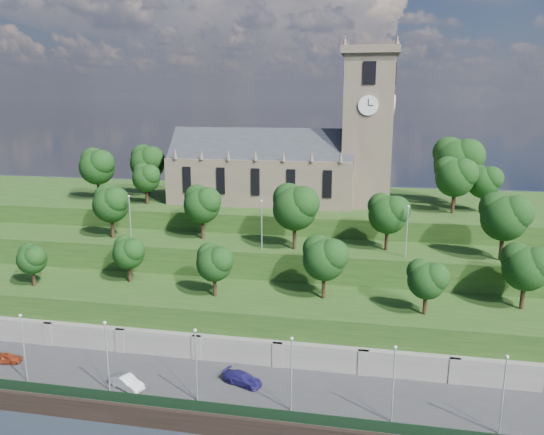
% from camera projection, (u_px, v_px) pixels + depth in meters
% --- Properties ---
extents(ground, '(320.00, 320.00, 0.00)m').
position_uv_depth(ground, '(209.00, 434.00, 53.54)').
color(ground, '#1A232B').
rests_on(ground, ground).
extents(promenade, '(160.00, 12.00, 2.00)m').
position_uv_depth(promenade, '(225.00, 393.00, 59.06)').
color(promenade, '#2D2D30').
rests_on(promenade, ground).
extents(quay_wall, '(160.00, 0.50, 2.20)m').
position_uv_depth(quay_wall, '(208.00, 424.00, 53.25)').
color(quay_wall, black).
rests_on(quay_wall, ground).
extents(fence, '(160.00, 0.10, 1.20)m').
position_uv_depth(fence, '(210.00, 407.00, 53.54)').
color(fence, black).
rests_on(fence, promenade).
extents(retaining_wall, '(160.00, 2.10, 5.00)m').
position_uv_depth(retaining_wall, '(238.00, 356.00, 64.45)').
color(retaining_wall, slate).
rests_on(retaining_wall, ground).
extents(embankment_lower, '(160.00, 12.00, 8.00)m').
position_uv_depth(embankment_lower, '(249.00, 324.00, 69.89)').
color(embankment_lower, '#203E14').
rests_on(embankment_lower, ground).
extents(embankment_upper, '(160.00, 10.00, 12.00)m').
position_uv_depth(embankment_upper, '(266.00, 282.00, 79.99)').
color(embankment_upper, '#203E14').
rests_on(embankment_upper, ground).
extents(hilltop, '(160.00, 32.00, 15.00)m').
position_uv_depth(hilltop, '(288.00, 237.00, 99.77)').
color(hilltop, '#203E14').
rests_on(hilltop, ground).
extents(church, '(38.60, 12.35, 27.60)m').
position_uv_depth(church, '(290.00, 160.00, 92.46)').
color(church, brown).
rests_on(church, hilltop).
extents(trees_lower, '(68.68, 8.96, 8.20)m').
position_uv_depth(trees_lower, '(310.00, 261.00, 66.81)').
color(trees_lower, black).
rests_on(trees_lower, embankment_lower).
extents(trees_upper, '(62.80, 8.94, 9.43)m').
position_uv_depth(trees_upper, '(304.00, 207.00, 75.37)').
color(trees_upper, black).
rests_on(trees_upper, embankment_upper).
extents(trees_hilltop, '(72.72, 16.30, 11.66)m').
position_uv_depth(trees_hilltop, '(312.00, 166.00, 91.69)').
color(trees_hilltop, black).
rests_on(trees_hilltop, hilltop).
extents(lamp_posts_promenade, '(60.36, 0.36, 8.14)m').
position_uv_depth(lamp_posts_promenade, '(196.00, 360.00, 54.83)').
color(lamp_posts_promenade, '#B2B2B7').
rests_on(lamp_posts_promenade, promenade).
extents(lamp_posts_upper, '(40.36, 0.36, 7.20)m').
position_uv_depth(lamp_posts_upper, '(262.00, 221.00, 74.86)').
color(lamp_posts_upper, '#B2B2B7').
rests_on(lamp_posts_upper, embankment_upper).
extents(car_left, '(3.77, 2.02, 1.22)m').
position_uv_depth(car_left, '(7.00, 358.00, 63.67)').
color(car_left, maroon).
rests_on(car_left, promenade).
extents(car_middle, '(4.59, 3.19, 1.43)m').
position_uv_depth(car_middle, '(127.00, 382.00, 58.06)').
color(car_middle, '#BBBCC0').
rests_on(car_middle, promenade).
extents(car_right, '(4.95, 3.34, 1.33)m').
position_uv_depth(car_right, '(243.00, 379.00, 58.90)').
color(car_right, navy).
rests_on(car_right, promenade).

